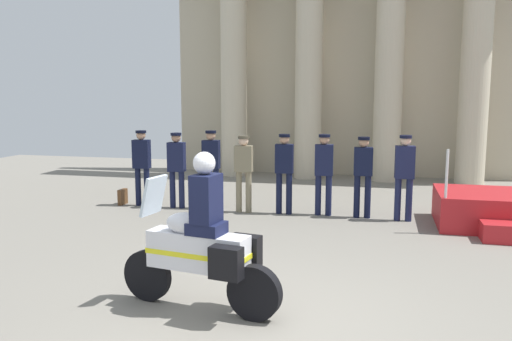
% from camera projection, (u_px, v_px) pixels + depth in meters
% --- Properties ---
extents(ground_plane, '(28.00, 28.00, 0.00)m').
position_uv_depth(ground_plane, '(256.00, 324.00, 5.84)').
color(ground_plane, gray).
extents(colonnade_backdrop, '(11.36, 1.67, 7.84)m').
position_uv_depth(colonnade_backdrop, '(350.00, 43.00, 15.92)').
color(colonnade_backdrop, '#B6AB91').
rests_on(colonnade_backdrop, ground_plane).
extents(officer_in_row_0, '(0.40, 0.25, 1.75)m').
position_uv_depth(officer_in_row_0, '(142.00, 162.00, 11.98)').
color(officer_in_row_0, black).
rests_on(officer_in_row_0, ground_plane).
extents(officer_in_row_1, '(0.40, 0.25, 1.71)m').
position_uv_depth(officer_in_row_1, '(177.00, 164.00, 11.74)').
color(officer_in_row_1, '#141938').
rests_on(officer_in_row_1, ground_plane).
extents(officer_in_row_2, '(0.40, 0.25, 1.77)m').
position_uv_depth(officer_in_row_2, '(211.00, 163.00, 11.64)').
color(officer_in_row_2, black).
rests_on(officer_in_row_2, ground_plane).
extents(officer_in_row_3, '(0.40, 0.25, 1.68)m').
position_uv_depth(officer_in_row_3, '(244.00, 167.00, 11.30)').
color(officer_in_row_3, '#7A7056').
rests_on(officer_in_row_3, ground_plane).
extents(officer_in_row_4, '(0.40, 0.25, 1.73)m').
position_uv_depth(officer_in_row_4, '(284.00, 167.00, 11.14)').
color(officer_in_row_4, black).
rests_on(officer_in_row_4, ground_plane).
extents(officer_in_row_5, '(0.40, 0.25, 1.73)m').
position_uv_depth(officer_in_row_5, '(324.00, 168.00, 11.02)').
color(officer_in_row_5, '#141938').
rests_on(officer_in_row_5, ground_plane).
extents(officer_in_row_6, '(0.40, 0.25, 1.70)m').
position_uv_depth(officer_in_row_6, '(363.00, 170.00, 10.78)').
color(officer_in_row_6, black).
rests_on(officer_in_row_6, ground_plane).
extents(officer_in_row_7, '(0.40, 0.25, 1.75)m').
position_uv_depth(officer_in_row_7, '(404.00, 171.00, 10.50)').
color(officer_in_row_7, '#191E42').
rests_on(officer_in_row_7, ground_plane).
extents(motorcycle_with_rider, '(2.08, 0.77, 1.90)m').
position_uv_depth(motorcycle_with_rider, '(203.00, 246.00, 6.09)').
color(motorcycle_with_rider, black).
rests_on(motorcycle_with_rider, ground_plane).
extents(briefcase_on_ground, '(0.10, 0.32, 0.36)m').
position_uv_depth(briefcase_on_ground, '(123.00, 197.00, 12.24)').
color(briefcase_on_ground, brown).
rests_on(briefcase_on_ground, ground_plane).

